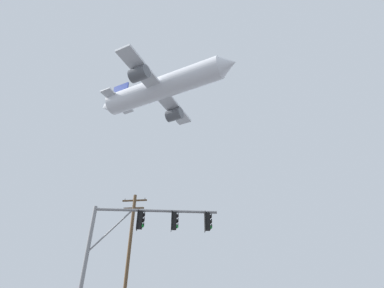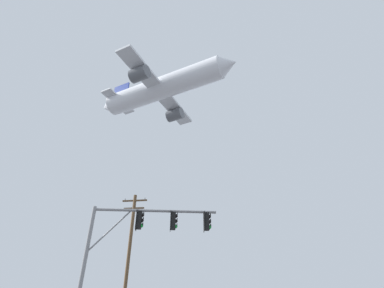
% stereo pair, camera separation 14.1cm
% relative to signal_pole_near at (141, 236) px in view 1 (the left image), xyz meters
% --- Properties ---
extents(signal_pole_near, '(6.51, 1.39, 6.62)m').
position_rel_signal_pole_near_xyz_m(signal_pole_near, '(0.00, 0.00, 0.00)').
color(signal_pole_near, gray).
rests_on(signal_pole_near, ground).
extents(utility_pole, '(2.20, 0.28, 10.96)m').
position_rel_signal_pole_near_xyz_m(utility_pole, '(-3.39, 8.86, 0.66)').
color(utility_pole, brown).
rests_on(utility_pole, ground).
extents(airplane, '(26.92, 20.79, 7.50)m').
position_rel_signal_pole_near_xyz_m(airplane, '(-5.08, 22.58, 31.61)').
color(airplane, white).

